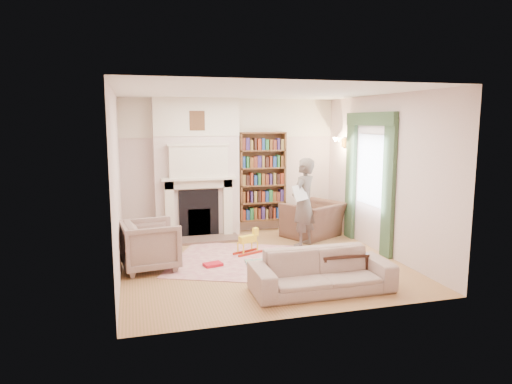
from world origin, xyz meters
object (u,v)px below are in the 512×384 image
object	(u,v)px
bookcase	(262,177)
armchair_reading	(313,220)
sofa	(322,271)
armchair_left	(151,245)
man_reading	(303,203)
paraffin_heater	(152,232)
coffee_table	(340,267)
rocking_horse	(248,242)

from	to	relation	value
bookcase	armchair_reading	size ratio (longest dim) A/B	1.70
armchair_reading	sofa	world-z (taller)	armchair_reading
armchair_left	man_reading	xyz separation A→B (m)	(2.84, 0.64, 0.44)
armchair_left	bookcase	bearing A→B (deg)	-57.89
man_reading	paraffin_heater	distance (m)	2.89
coffee_table	man_reading	bearing A→B (deg)	87.03
paraffin_heater	rocking_horse	world-z (taller)	paraffin_heater
man_reading	rocking_horse	size ratio (longest dim) A/B	3.23
bookcase	rocking_horse	size ratio (longest dim) A/B	3.58
sofa	coffee_table	xyz separation A→B (m)	(0.42, 0.30, -0.06)
sofa	man_reading	size ratio (longest dim) A/B	1.17
armchair_reading	sofa	bearing A→B (deg)	41.40
coffee_table	paraffin_heater	distance (m)	3.71
armchair_left	coffee_table	size ratio (longest dim) A/B	1.23
bookcase	rocking_horse	distance (m)	2.05
armchair_reading	paraffin_heater	bearing A→B (deg)	-30.31
bookcase	sofa	bearing A→B (deg)	-93.01
armchair_reading	man_reading	world-z (taller)	man_reading
man_reading	coffee_table	world-z (taller)	man_reading
sofa	man_reading	distance (m)	2.40
coffee_table	rocking_horse	world-z (taller)	rocking_horse
armchair_left	paraffin_heater	size ratio (longest dim) A/B	1.57
bookcase	armchair_left	size ratio (longest dim) A/B	2.14
man_reading	rocking_horse	xyz separation A→B (m)	(-1.15, -0.26, -0.61)
sofa	rocking_horse	world-z (taller)	sofa
armchair_reading	paraffin_heater	size ratio (longest dim) A/B	1.98
paraffin_heater	armchair_reading	bearing A→B (deg)	-1.79
armchair_reading	coffee_table	distance (m)	2.64
man_reading	coffee_table	bearing A→B (deg)	46.42
armchair_left	sofa	bearing A→B (deg)	-133.45
armchair_reading	bookcase	bearing A→B (deg)	-71.32
coffee_table	rocking_horse	size ratio (longest dim) A/B	1.35
sofa	man_reading	bearing A→B (deg)	75.69
armchair_left	armchair_reading	bearing A→B (deg)	-77.03
man_reading	paraffin_heater	size ratio (longest dim) A/B	3.04
armchair_reading	coffee_table	world-z (taller)	armchair_reading
armchair_left	coffee_table	distance (m)	2.98
sofa	paraffin_heater	distance (m)	3.66
paraffin_heater	armchair_left	bearing A→B (deg)	-93.58
paraffin_heater	man_reading	bearing A→B (deg)	-14.27
paraffin_heater	sofa	bearing A→B (deg)	-53.85
armchair_reading	rocking_horse	xyz separation A→B (m)	(-1.60, -0.86, -0.13)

